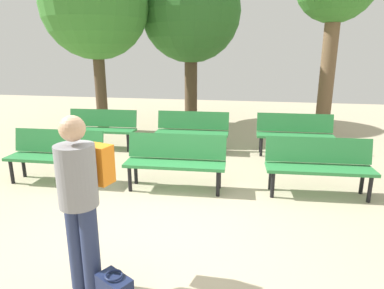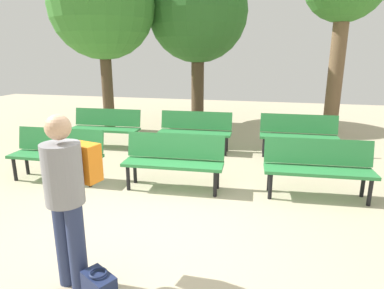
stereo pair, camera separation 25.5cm
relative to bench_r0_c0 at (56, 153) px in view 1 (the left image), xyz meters
name	(u,v)px [view 1 (the left image)]	position (x,y,z in m)	size (l,w,h in m)	color
ground_plane	(158,237)	(2.20, -1.47, -0.50)	(24.00, 24.00, 0.00)	#BCAD8E
bench_r0_c0	(56,153)	(0.00, 0.00, 0.00)	(1.62, 0.54, 0.87)	#2D8442
bench_r0_c1	(176,158)	(2.07, 0.06, 0.00)	(1.62, 0.56, 0.87)	#2D8442
bench_r0_c2	(319,163)	(4.29, 0.24, 0.00)	(1.63, 0.58, 0.87)	#2D8442
bench_r1_c0	(101,126)	(-0.16, 2.10, 0.00)	(1.62, 0.55, 0.87)	#2D8442
bench_r1_c1	(192,129)	(1.94, 2.22, 0.00)	(1.62, 0.54, 0.87)	#2D8442
bench_r1_c2	(295,132)	(4.15, 2.36, 0.00)	(1.61, 0.53, 0.87)	#2D8442
tree_0	(95,6)	(-0.95, 3.83, 2.81)	(2.78, 2.78, 4.73)	#4C3A28
tree_1	(191,13)	(1.31, 5.36, 2.76)	(2.91, 2.91, 4.75)	#4C3A28
visitor_with_backpack	(81,195)	(1.81, -2.42, 0.43)	(0.43, 0.58, 1.65)	navy
handbag	(115,289)	(2.14, -2.59, -0.37)	(0.37, 0.32, 0.29)	#192347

